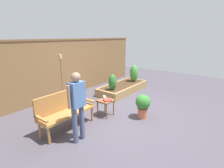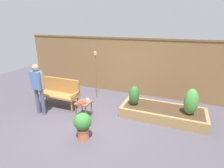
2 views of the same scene
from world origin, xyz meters
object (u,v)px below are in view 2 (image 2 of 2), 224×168
(garden_bench, at_px, (59,90))
(cup_on_table, at_px, (88,100))
(side_table, at_px, (84,105))
(potted_boxwood, at_px, (83,124))
(shrub_near_bench, at_px, (134,96))
(shrub_far_corner, at_px, (191,102))
(book_on_table, at_px, (81,103))
(person_by_bench, at_px, (38,85))
(tiki_torch, at_px, (96,66))

(garden_bench, height_order, cup_on_table, garden_bench)
(side_table, xyz_separation_m, potted_boxwood, (0.53, -0.92, 0.01))
(shrub_near_bench, bearing_deg, shrub_far_corner, 0.00)
(cup_on_table, relative_size, book_on_table, 0.56)
(book_on_table, relative_size, person_by_bench, 0.13)
(side_table, xyz_separation_m, cup_on_table, (0.08, 0.11, 0.12))
(tiki_torch, bearing_deg, shrub_near_bench, -24.48)
(cup_on_table, relative_size, person_by_bench, 0.07)
(side_table, distance_m, shrub_near_bench, 1.52)
(side_table, distance_m, cup_on_table, 0.19)
(cup_on_table, bearing_deg, tiki_torch, 107.11)
(potted_boxwood, height_order, person_by_bench, person_by_bench)
(shrub_near_bench, bearing_deg, side_table, -150.00)
(side_table, relative_size, shrub_near_bench, 0.81)
(garden_bench, relative_size, book_on_table, 7.22)
(shrub_far_corner, xyz_separation_m, person_by_bench, (-4.18, -1.08, 0.27))
(book_on_table, bearing_deg, cup_on_table, 90.80)
(tiki_torch, bearing_deg, shrub_far_corner, -13.20)
(garden_bench, xyz_separation_m, side_table, (1.14, -0.36, -0.15))
(person_by_bench, bearing_deg, potted_boxwood, -17.95)
(garden_bench, height_order, shrub_near_bench, garden_bench)
(shrub_far_corner, distance_m, person_by_bench, 4.33)
(potted_boxwood, xyz_separation_m, shrub_near_bench, (0.78, 1.68, 0.19))
(shrub_far_corner, xyz_separation_m, tiki_torch, (-3.22, 0.75, 0.51))
(side_table, height_order, book_on_table, book_on_table)
(potted_boxwood, bearing_deg, tiki_torch, 109.91)
(shrub_near_bench, bearing_deg, book_on_table, -147.57)
(shrub_near_bench, bearing_deg, cup_on_table, -152.47)
(shrub_near_bench, distance_m, tiki_torch, 1.91)
(shrub_far_corner, height_order, tiki_torch, tiki_torch)
(side_table, bearing_deg, garden_bench, 162.67)
(side_table, height_order, tiki_torch, tiki_torch)
(shrub_near_bench, relative_size, tiki_torch, 0.35)
(tiki_torch, height_order, person_by_bench, tiki_torch)
(cup_on_table, relative_size, shrub_near_bench, 0.19)
(garden_bench, xyz_separation_m, shrub_near_bench, (2.45, 0.40, 0.05))
(side_table, relative_size, potted_boxwood, 0.70)
(garden_bench, bearing_deg, shrub_far_corner, 5.66)
(shrub_near_bench, distance_m, shrub_far_corner, 1.56)
(cup_on_table, xyz_separation_m, potted_boxwood, (0.45, -1.04, -0.12))
(tiki_torch, bearing_deg, cup_on_table, -72.89)
(book_on_table, relative_size, shrub_near_bench, 0.34)
(garden_bench, relative_size, shrub_far_corner, 1.96)
(cup_on_table, distance_m, shrub_far_corner, 2.86)
(side_table, xyz_separation_m, tiki_torch, (-0.35, 1.51, 0.78))
(potted_boxwood, distance_m, shrub_near_bench, 1.86)
(shrub_far_corner, bearing_deg, cup_on_table, -167.07)
(side_table, xyz_separation_m, shrub_near_bench, (1.31, 0.75, 0.20))
(side_table, xyz_separation_m, person_by_bench, (-1.31, -0.33, 0.54))
(garden_bench, height_order, book_on_table, garden_bench)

